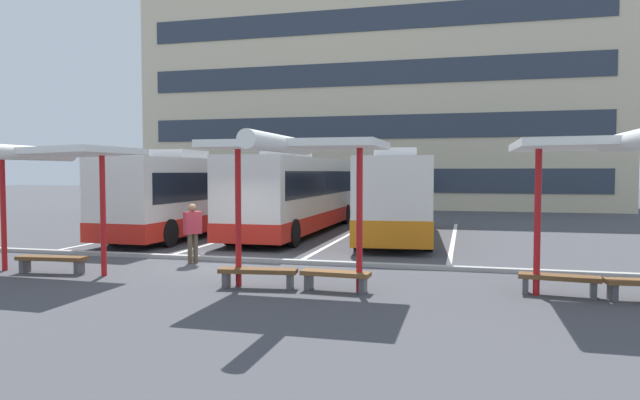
# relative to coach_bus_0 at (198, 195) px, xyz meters

# --- Properties ---
(ground_plane) EXTENTS (160.00, 160.00, 0.00)m
(ground_plane) POSITION_rel_coach_bus_0_xyz_m (4.26, -7.18, -1.65)
(ground_plane) COLOR #47474C
(terminal_building) EXTENTS (35.11, 10.94, 21.50)m
(terminal_building) POSITION_rel_coach_bus_0_xyz_m (4.30, 22.63, 7.75)
(terminal_building) COLOR beige
(terminal_building) RESTS_ON ground
(coach_bus_0) EXTENTS (2.76, 12.04, 3.54)m
(coach_bus_0) POSITION_rel_coach_bus_0_xyz_m (0.00, 0.00, 0.00)
(coach_bus_0) COLOR silver
(coach_bus_0) RESTS_ON ground
(coach_bus_1) EXTENTS (2.71, 12.50, 3.60)m
(coach_bus_1) POSITION_rel_coach_bus_0_xyz_m (4.11, 1.28, 0.04)
(coach_bus_1) COLOR silver
(coach_bus_1) RESTS_ON ground
(coach_bus_2) EXTENTS (3.50, 10.98, 3.54)m
(coach_bus_2) POSITION_rel_coach_bus_0_xyz_m (8.53, 0.51, -0.03)
(coach_bus_2) COLOR silver
(coach_bus_2) RESTS_ON ground
(lane_stripe_0) EXTENTS (0.16, 14.00, 0.01)m
(lane_stripe_0) POSITION_rel_coach_bus_0_xyz_m (-2.24, 0.22, -1.64)
(lane_stripe_0) COLOR white
(lane_stripe_0) RESTS_ON ground
(lane_stripe_1) EXTENTS (0.16, 14.00, 0.01)m
(lane_stripe_1) POSITION_rel_coach_bus_0_xyz_m (2.10, 0.22, -1.64)
(lane_stripe_1) COLOR white
(lane_stripe_1) RESTS_ON ground
(lane_stripe_2) EXTENTS (0.16, 14.00, 0.01)m
(lane_stripe_2) POSITION_rel_coach_bus_0_xyz_m (6.43, 0.22, -1.64)
(lane_stripe_2) COLOR white
(lane_stripe_2) RESTS_ON ground
(lane_stripe_3) EXTENTS (0.16, 14.00, 0.01)m
(lane_stripe_3) POSITION_rel_coach_bus_0_xyz_m (10.77, 0.22, -1.64)
(lane_stripe_3) COLOR white
(lane_stripe_3) RESTS_ON ground
(waiting_shelter_1) EXTENTS (4.08, 4.66, 3.31)m
(waiting_shelter_1) POSITION_rel_coach_bus_0_xyz_m (0.70, -10.04, 1.43)
(waiting_shelter_1) COLOR red
(waiting_shelter_1) RESTS_ON ground
(bench_2) EXTENTS (1.88, 0.62, 0.45)m
(bench_2) POSITION_rel_coach_bus_0_xyz_m (0.70, -9.82, -1.31)
(bench_2) COLOR brown
(bench_2) RESTS_ON ground
(waiting_shelter_2) EXTENTS (3.87, 4.36, 3.42)m
(waiting_shelter_2) POSITION_rel_coach_bus_0_xyz_m (7.51, -10.36, 1.52)
(waiting_shelter_2) COLOR red
(waiting_shelter_2) RESTS_ON ground
(bench_3) EXTENTS (1.84, 0.65, 0.45)m
(bench_3) POSITION_rel_coach_bus_0_xyz_m (6.61, -10.24, -1.31)
(bench_3) COLOR brown
(bench_3) RESTS_ON ground
(bench_4) EXTENTS (1.58, 0.51, 0.45)m
(bench_4) POSITION_rel_coach_bus_0_xyz_m (8.41, -10.14, -1.32)
(bench_4) COLOR brown
(bench_4) RESTS_ON ground
(waiting_shelter_3) EXTENTS (3.73, 5.07, 3.40)m
(waiting_shelter_3) POSITION_rel_coach_bus_0_xyz_m (14.08, -9.73, 1.52)
(waiting_shelter_3) COLOR red
(waiting_shelter_3) RESTS_ON ground
(bench_5) EXTENTS (1.68, 0.61, 0.45)m
(bench_5) POSITION_rel_coach_bus_0_xyz_m (13.18, -9.39, -1.31)
(bench_5) COLOR brown
(bench_5) RESTS_ON ground
(platform_kerb) EXTENTS (44.00, 0.24, 0.12)m
(platform_kerb) POSITION_rel_coach_bus_0_xyz_m (4.26, -6.75, -1.59)
(platform_kerb) COLOR #ADADA8
(platform_kerb) RESTS_ON ground
(waiting_passenger_0) EXTENTS (0.47, 0.54, 1.74)m
(waiting_passenger_0) POSITION_rel_coach_bus_0_xyz_m (3.53, -7.40, -0.63)
(waiting_passenger_0) COLOR brown
(waiting_passenger_0) RESTS_ON ground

